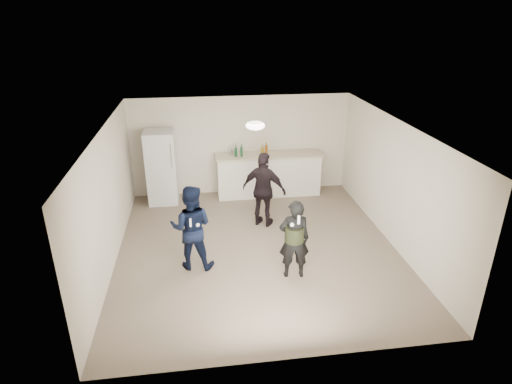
{
  "coord_description": "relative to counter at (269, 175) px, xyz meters",
  "views": [
    {
      "loc": [
        -1.05,
        -7.39,
        4.45
      ],
      "look_at": [
        0.0,
        0.2,
        1.15
      ],
      "focal_mm": 30.0,
      "sensor_mm": 36.0,
      "label": 1
    }
  ],
  "objects": [
    {
      "name": "bottle_cluster",
      "position": [
        -0.48,
        -0.04,
        0.67
      ],
      "size": [
        0.85,
        0.29,
        0.24
      ],
      "color": "#113E21",
      "rests_on": "counter_top"
    },
    {
      "name": "remote_woman",
      "position": [
        -0.16,
        -3.94,
        0.72
      ],
      "size": [
        0.04,
        0.04,
        0.15
      ],
      "primitive_type": "cube",
      "color": "white",
      "rests_on": "woman"
    },
    {
      "name": "floor",
      "position": [
        -0.67,
        -2.67,
        -0.53
      ],
      "size": [
        6.0,
        6.0,
        0.0
      ],
      "primitive_type": "plane",
      "color": "#6B5B4C",
      "rests_on": "ground"
    },
    {
      "name": "fridge_handle",
      "position": [
        -2.38,
        -0.44,
        0.78
      ],
      "size": [
        0.02,
        0.02,
        0.6
      ],
      "primitive_type": "cylinder",
      "color": "silver",
      "rests_on": "fridge"
    },
    {
      "name": "counter_top",
      "position": [
        0.0,
        0.0,
        0.55
      ],
      "size": [
        2.68,
        0.64,
        0.04
      ],
      "primitive_type": "cube",
      "color": "beige",
      "rests_on": "counter"
    },
    {
      "name": "remote_man",
      "position": [
        -1.94,
        -3.41,
        0.53
      ],
      "size": [
        0.04,
        0.04,
        0.15
      ],
      "primitive_type": "cube",
      "color": "white",
      "rests_on": "man"
    },
    {
      "name": "wall_right",
      "position": [
        2.08,
        -2.67,
        0.72
      ],
      "size": [
        0.0,
        6.0,
        6.0
      ],
      "primitive_type": "plane",
      "rotation": [
        1.57,
        0.0,
        -1.57
      ],
      "color": "beige",
      "rests_on": "floor"
    },
    {
      "name": "nunchuk_woman",
      "position": [
        -0.26,
        -3.91,
        0.62
      ],
      "size": [
        0.07,
        0.07,
        0.07
      ],
      "primitive_type": "sphere",
      "color": "white",
      "rests_on": "woman"
    },
    {
      "name": "fridge",
      "position": [
        -2.66,
        -0.07,
        0.38
      ],
      "size": [
        0.7,
        0.7,
        1.8
      ],
      "primitive_type": "cube",
      "color": "silver",
      "rests_on": "floor"
    },
    {
      "name": "nunchuk_man",
      "position": [
        -1.82,
        -3.38,
        0.45
      ],
      "size": [
        0.07,
        0.07,
        0.07
      ],
      "primitive_type": "sphere",
      "color": "white",
      "rests_on": "man"
    },
    {
      "name": "camo_shorts",
      "position": [
        -0.16,
        -3.69,
        0.32
      ],
      "size": [
        0.34,
        0.34,
        0.28
      ],
      "primitive_type": "cylinder",
      "color": "#283217",
      "rests_on": "woman"
    },
    {
      "name": "ceiling",
      "position": [
        -0.67,
        -2.67,
        1.98
      ],
      "size": [
        6.0,
        6.0,
        0.0
      ],
      "primitive_type": "plane",
      "rotation": [
        3.14,
        0.0,
        0.0
      ],
      "color": "silver",
      "rests_on": "wall_back"
    },
    {
      "name": "wall_front",
      "position": [
        -0.67,
        -5.67,
        0.72
      ],
      "size": [
        6.0,
        0.0,
        6.0
      ],
      "primitive_type": "plane",
      "rotation": [
        -1.57,
        0.0,
        0.0
      ],
      "color": "beige",
      "rests_on": "floor"
    },
    {
      "name": "wall_left",
      "position": [
        -3.42,
        -2.67,
        0.72
      ],
      "size": [
        0.0,
        6.0,
        6.0
      ],
      "primitive_type": "plane",
      "rotation": [
        1.57,
        0.0,
        1.57
      ],
      "color": "beige",
      "rests_on": "floor"
    },
    {
      "name": "spectator",
      "position": [
        -0.38,
        -1.67,
        0.31
      ],
      "size": [
        1.06,
        0.84,
        1.68
      ],
      "primitive_type": "imported",
      "rotation": [
        0.0,
        0.0,
        2.63
      ],
      "color": "black",
      "rests_on": "floor"
    },
    {
      "name": "wall_back",
      "position": [
        -0.67,
        0.33,
        0.72
      ],
      "size": [
        6.0,
        0.0,
        6.0
      ],
      "primitive_type": "plane",
      "rotation": [
        1.57,
        0.0,
        0.0
      ],
      "color": "beige",
      "rests_on": "floor"
    },
    {
      "name": "man",
      "position": [
        -1.94,
        -3.13,
        0.28
      ],
      "size": [
        0.88,
        0.74,
        1.61
      ],
      "primitive_type": "imported",
      "rotation": [
        0.0,
        0.0,
        2.96
      ],
      "color": "#0E193A",
      "rests_on": "floor"
    },
    {
      "name": "woman",
      "position": [
        -0.16,
        -3.69,
        0.22
      ],
      "size": [
        0.57,
        0.4,
        1.48
      ],
      "primitive_type": "imported",
      "rotation": [
        0.0,
        0.0,
        3.06
      ],
      "color": "black",
      "rests_on": "floor"
    },
    {
      "name": "shaker",
      "position": [
        -0.95,
        0.06,
        0.65
      ],
      "size": [
        0.08,
        0.08,
        0.17
      ],
      "primitive_type": "cylinder",
      "color": "#BBBBC0",
      "rests_on": "counter_top"
    },
    {
      "name": "ceiling_dome",
      "position": [
        -0.67,
        -2.37,
        1.93
      ],
      "size": [
        0.36,
        0.36,
        0.16
      ],
      "primitive_type": "ellipsoid",
      "color": "white",
      "rests_on": "ceiling"
    },
    {
      "name": "counter",
      "position": [
        0.0,
        0.0,
        0.0
      ],
      "size": [
        2.6,
        0.56,
        1.05
      ],
      "primitive_type": "cube",
      "color": "white",
      "rests_on": "floor"
    }
  ]
}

